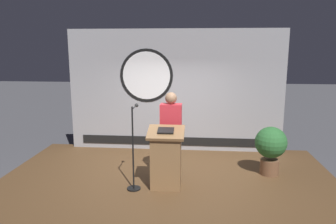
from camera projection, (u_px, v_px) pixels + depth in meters
name	position (u px, v px, depth m)	size (l,w,h in m)	color
ground_plane	(168.00, 193.00, 6.24)	(40.00, 40.00, 0.00)	#4C4C51
stage_platform	(168.00, 186.00, 6.22)	(6.40, 4.00, 0.30)	brown
banner_display	(174.00, 91.00, 7.71)	(5.09, 0.12, 2.88)	#9E9EA3
podium	(166.00, 159.00, 5.72)	(0.64, 0.50, 1.09)	olive
speaker_person	(171.00, 135.00, 6.12)	(0.40, 0.26, 1.65)	black
microphone_stand	(134.00, 160.00, 5.68)	(0.24, 0.57, 1.48)	black
potted_plant	(271.00, 146.00, 6.29)	(0.61, 0.61, 0.95)	brown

